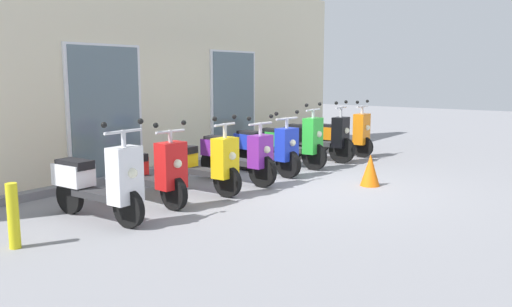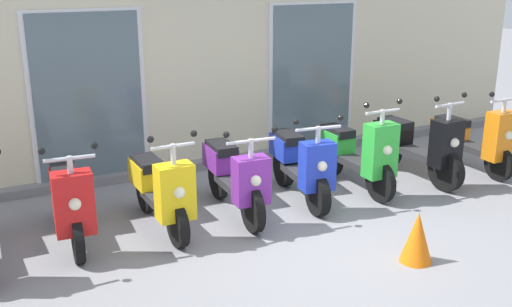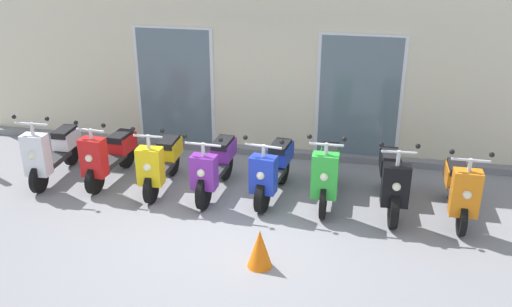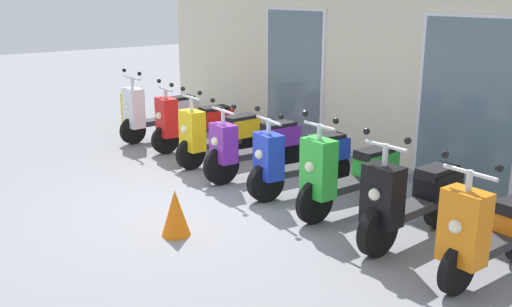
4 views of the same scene
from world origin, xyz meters
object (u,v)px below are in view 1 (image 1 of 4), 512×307
Objects in this scene: traffic_cone at (370,170)px; scooter_green at (292,141)px; scooter_red at (150,171)px; scooter_purple at (237,155)px; scooter_blue at (267,148)px; scooter_white at (99,181)px; scooter_black at (318,138)px; curb_bollard at (13,216)px; scooter_yellow at (201,163)px; scooter_orange at (343,134)px.

scooter_green is at bearing 71.16° from traffic_cone.
scooter_green reaches higher than scooter_red.
scooter_blue is at bearing 2.66° from scooter_purple.
scooter_white is 0.95× the size of scooter_black.
scooter_red is 2.15m from curb_bollard.
scooter_orange is at bearing -0.70° from scooter_yellow.
scooter_orange is (6.49, -0.03, -0.02)m from scooter_white.
scooter_orange is (0.96, -0.08, 0.00)m from scooter_black.
scooter_yellow is at bearing -178.69° from scooter_green.
scooter_purple is (0.90, 0.02, 0.01)m from scooter_yellow.
scooter_red is 3.61m from scooter_green.
scooter_orange reaches higher than scooter_blue.
scooter_purple is (2.79, 0.05, -0.03)m from scooter_white.
scooter_yellow is (1.90, 0.03, -0.04)m from scooter_white.
traffic_cone is (1.10, -1.90, -0.22)m from scooter_purple.
scooter_black is 6.71m from curb_bollard.
scooter_white is 1.04× the size of scooter_yellow.
scooter_blue is (0.92, 0.04, -0.01)m from scooter_purple.
curb_bollard is (-7.67, -0.09, -0.13)m from scooter_orange.
scooter_orange is 7.67m from curb_bollard.
scooter_blue is (3.71, 0.09, -0.04)m from scooter_white.
scooter_purple is at bearing -2.77° from scooter_red.
scooter_red reaches higher than scooter_purple.
scooter_yellow is 0.92× the size of scooter_black.
scooter_green is at bearing 0.10° from scooter_blue.
scooter_blue is 0.85m from scooter_green.
scooter_orange is at bearing -4.54° from scooter_black.
scooter_white is 1.02× the size of scooter_blue.
scooter_white is 1.04× the size of scooter_red.
scooter_white reaches higher than scooter_purple.
scooter_white is 3.71m from scooter_blue.
curb_bollard is at bearing -174.22° from scooter_white.
scooter_orange is (2.78, -0.12, 0.01)m from scooter_blue.
traffic_cone is at bearing -130.62° from scooter_black.
scooter_blue is 2.78m from scooter_orange.
scooter_yellow is 1.82m from scooter_blue.
scooter_green reaches higher than traffic_cone.
scooter_white reaches higher than scooter_orange.
scooter_green is 0.97m from scooter_black.
scooter_yellow is 2.66m from scooter_green.
scooter_black is at bearing 175.46° from scooter_orange.
scooter_blue is 4.90m from curb_bollard.
scooter_green is (4.56, 0.09, 0.00)m from scooter_white.
scooter_blue is at bearing -0.96° from scooter_red.
scooter_black is (1.81, -0.04, 0.01)m from scooter_blue.
scooter_blue is 1.81m from scooter_black.
scooter_orange reaches higher than traffic_cone.
scooter_yellow is 2.18× the size of curb_bollard.
scooter_orange is (1.93, -0.12, -0.03)m from scooter_green.
curb_bollard is (-1.18, -0.12, -0.16)m from scooter_white.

